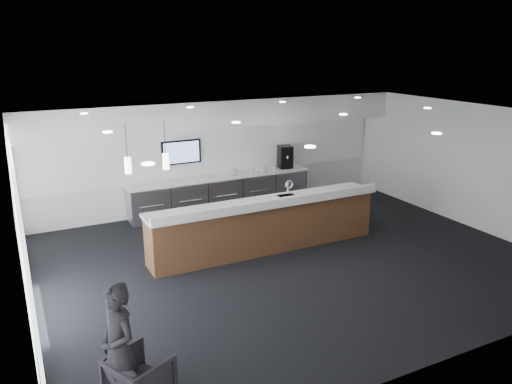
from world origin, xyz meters
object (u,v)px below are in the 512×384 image
service_counter (265,224)px  coffee_machine (285,157)px  armchair (140,377)px  lounge_guest (119,348)px

service_counter → coffee_machine: (2.19, 2.98, 0.69)m
coffee_machine → armchair: bearing=-119.9°
armchair → lounge_guest: bearing=69.0°
service_counter → coffee_machine: 3.76m
service_counter → armchair: bearing=-135.8°
armchair → lounge_guest: lounge_guest is taller
service_counter → coffee_machine: bearing=53.6°
service_counter → armchair: service_counter is taller
service_counter → lounge_guest: lounge_guest is taller
lounge_guest → service_counter: bearing=115.3°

